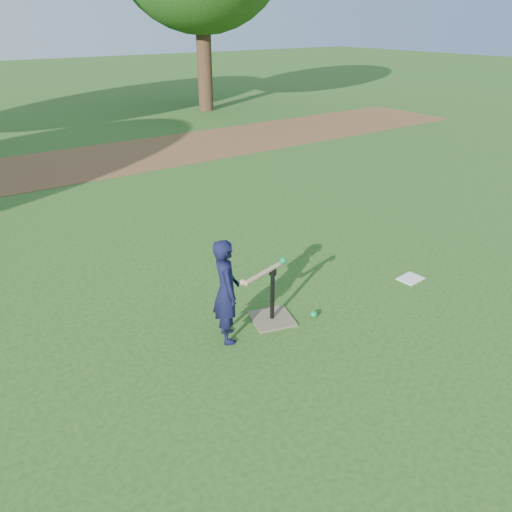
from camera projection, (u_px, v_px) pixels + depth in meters
ground at (246, 323)px, 5.36m from camera, size 80.00×80.00×0.00m
dirt_strip at (53, 167)px, 10.87m from camera, size 24.00×3.00×0.01m
child at (226, 291)px, 4.88m from camera, size 0.38×0.46×1.10m
wiffle_ball_ground at (314, 314)px, 5.44m from camera, size 0.08×0.08×0.08m
clipboard at (411, 279)px, 6.26m from camera, size 0.32×0.25×0.01m
batting_tee at (272, 311)px, 5.37m from camera, size 0.53×0.53×0.61m
swing_action at (266, 271)px, 5.08m from camera, size 0.63×0.20×0.13m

